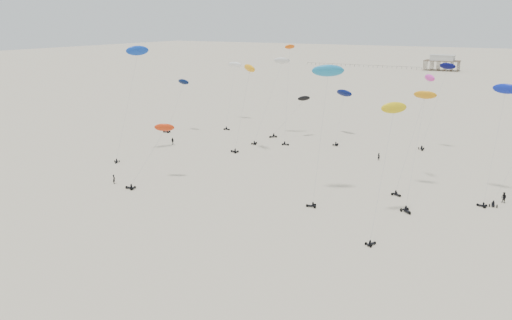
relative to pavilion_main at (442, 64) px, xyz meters
The scene contains 22 objects.
ground_plane 150.39m from the pavilion_main, 86.19° to the right, with size 900.00×900.00×0.00m, color beige.
pavilion_main is the anchor object (origin of this frame).
pier_fence 52.11m from the pavilion_main, behind, with size 80.20×0.20×1.50m.
rig_0 213.12m from the pavilion_main, 81.39° to the right, with size 6.75×5.53×21.38m.
rig_2 263.72m from the pavilion_main, 92.56° to the right, with size 4.99×11.16×12.71m.
rig_3 215.37m from the pavilion_main, 91.30° to the right, with size 9.82×7.92×12.37m.
rig_4 249.60m from the pavilion_main, 81.98° to the right, with size 4.59×16.45×21.59m.
rig_5 263.92m from the pavilion_main, 82.78° to the right, with size 4.14×15.20×20.62m.
rig_6 249.66m from the pavilion_main, 96.94° to the right, with size 5.06×15.01×26.15m.
rig_9 226.99m from the pavilion_main, 99.09° to the right, with size 6.55×6.65×15.18m.
rig_11 218.24m from the pavilion_main, 91.23° to the right, with size 6.81×13.53×25.86m.
rig_12 244.76m from the pavilion_main, 78.88° to the right, with size 4.67×11.13×20.88m.
rig_13 256.25m from the pavilion_main, 85.51° to the right, with size 6.17×10.88×23.91m.
rig_14 205.94m from the pavilion_main, 98.42° to the right, with size 9.57×16.93×22.55m.
rig_15 207.34m from the pavilion_main, 88.10° to the right, with size 6.70×16.39×16.80m.
rig_16 216.58m from the pavilion_main, 92.41° to the right, with size 4.81×16.87×23.67m.
rig_17 234.89m from the pavilion_main, 91.89° to the right, with size 6.11×6.02×21.26m.
rig_18 244.98m from the pavilion_main, 82.20° to the right, with size 4.55×13.73×22.33m.
spectator_0 269.22m from the pavilion_main, 93.87° to the right, with size 0.78×0.54×2.16m, color black.
spectator_1 248.68m from the pavilion_main, 78.52° to the right, with size 1.12×0.65×2.29m, color black.
spectator_2 239.25m from the pavilion_main, 96.72° to the right, with size 1.25×0.67×2.11m, color black.
spectator_3 227.99m from the pavilion_main, 84.29° to the right, with size 0.73×0.50×2.01m, color black.
Camera 1 is at (41.03, 13.41, 30.96)m, focal length 35.00 mm.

